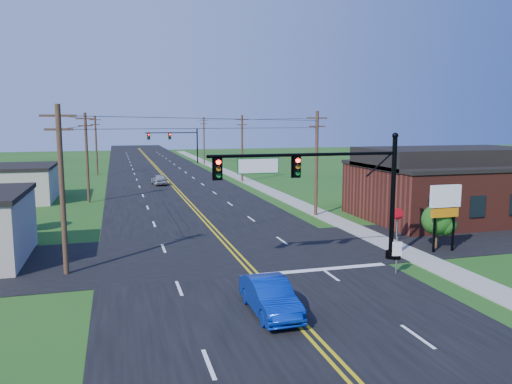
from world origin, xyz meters
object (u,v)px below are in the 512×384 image
object	(u,v)px
signal_mast_main	(323,182)
blue_car	(270,297)
stop_sign	(397,217)
route_sign	(397,252)
signal_mast_far	(175,140)

from	to	relation	value
signal_mast_main	blue_car	world-z (taller)	signal_mast_main
signal_mast_main	stop_sign	bearing A→B (deg)	28.60
blue_car	stop_sign	size ratio (longest dim) A/B	1.98
stop_sign	signal_mast_main	bearing A→B (deg)	-143.09
stop_sign	route_sign	bearing A→B (deg)	-113.30
route_sign	stop_sign	size ratio (longest dim) A/B	0.90
signal_mast_far	route_sign	xyz separation A→B (m)	(3.06, -74.74, -3.35)
stop_sign	blue_car	bearing A→B (deg)	-131.93
blue_car	route_sign	distance (m)	8.92
route_sign	stop_sign	xyz separation A→B (m)	(4.14, 6.72, 0.44)
signal_mast_far	stop_sign	xyz separation A→B (m)	(7.20, -68.02, -2.91)
signal_mast_main	blue_car	xyz separation A→B (m)	(-5.02, -6.27, -4.01)
signal_mast_main	route_sign	bearing A→B (deg)	-40.92
signal_mast_main	signal_mast_far	size ratio (longest dim) A/B	1.03
blue_car	route_sign	xyz separation A→B (m)	(8.18, 3.53, 0.45)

